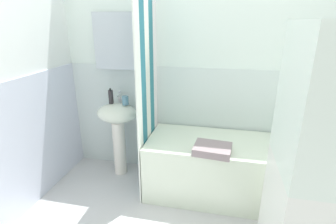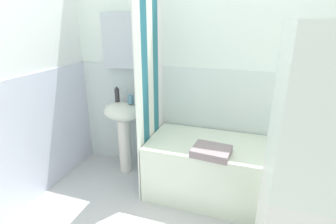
% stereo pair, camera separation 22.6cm
% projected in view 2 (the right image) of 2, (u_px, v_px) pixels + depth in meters
% --- Properties ---
extents(wall_back_tiled, '(3.60, 0.18, 2.40)m').
position_uv_depth(wall_back_tiled, '(210.00, 74.00, 2.60)').
color(wall_back_tiled, white).
rests_on(wall_back_tiled, ground_plane).
extents(wall_left_tiled, '(0.07, 1.81, 2.40)m').
position_uv_depth(wall_left_tiled, '(18.00, 86.00, 2.23)').
color(wall_left_tiled, white).
rests_on(wall_left_tiled, ground_plane).
extents(sink, '(0.44, 0.34, 0.82)m').
position_uv_depth(sink, '(123.00, 122.00, 2.83)').
color(sink, white).
rests_on(sink, ground_plane).
extents(faucet, '(0.03, 0.12, 0.12)m').
position_uv_depth(faucet, '(125.00, 95.00, 2.81)').
color(faucet, silver).
rests_on(faucet, sink).
extents(soap_dispenser, '(0.05, 0.05, 0.17)m').
position_uv_depth(soap_dispenser, '(117.00, 95.00, 2.77)').
color(soap_dispenser, '#2E2B2E').
rests_on(soap_dispenser, sink).
extents(toothbrush_cup, '(0.07, 0.07, 0.09)m').
position_uv_depth(toothbrush_cup, '(131.00, 99.00, 2.72)').
color(toothbrush_cup, teal).
rests_on(toothbrush_cup, sink).
extents(bathtub, '(1.61, 0.66, 0.57)m').
position_uv_depth(bathtub, '(232.00, 173.00, 2.46)').
color(bathtub, silver).
rests_on(bathtub, ground_plane).
extents(shower_curtain, '(0.01, 0.66, 2.00)m').
position_uv_depth(shower_curtain, '(151.00, 93.00, 2.46)').
color(shower_curtain, white).
rests_on(shower_curtain, ground_plane).
extents(body_wash_bottle, '(0.05, 0.05, 0.20)m').
position_uv_depth(body_wash_bottle, '(317.00, 135.00, 2.36)').
color(body_wash_bottle, white).
rests_on(body_wash_bottle, bathtub).
extents(conditioner_bottle, '(0.07, 0.07, 0.20)m').
position_uv_depth(conditioner_bottle, '(303.00, 134.00, 2.39)').
color(conditioner_bottle, '#207352').
rests_on(conditioner_bottle, bathtub).
extents(towel_folded, '(0.34, 0.28, 0.06)m').
position_uv_depth(towel_folded, '(211.00, 151.00, 2.20)').
color(towel_folded, gray).
rests_on(towel_folded, bathtub).
extents(washer_dryer_stack, '(0.63, 0.63, 1.66)m').
position_uv_depth(washer_dryer_stack, '(328.00, 181.00, 1.40)').
color(washer_dryer_stack, white).
rests_on(washer_dryer_stack, ground_plane).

